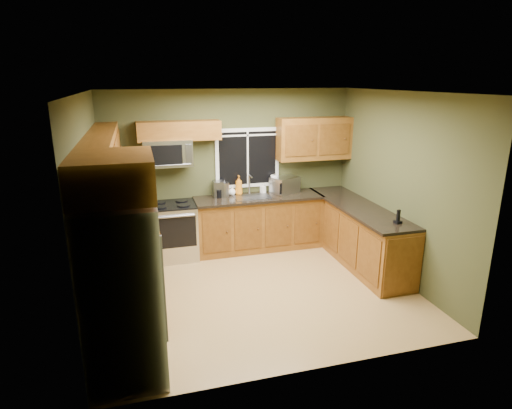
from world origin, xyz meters
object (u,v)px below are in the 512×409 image
soap_bottle_a (239,185)px  soap_bottle_c (232,191)px  refrigerator (124,290)px  microwave (168,153)px  toaster_oven (285,185)px  coffee_maker (218,190)px  soap_bottle_b (263,188)px  cordless_phone (398,219)px  range (173,231)px  paper_towel_roll (274,184)px  kettle (224,189)px

soap_bottle_a → soap_bottle_c: (-0.12, 0.00, -0.09)m
refrigerator → microwave: microwave is taller
toaster_oven → soap_bottle_c: bearing=173.8°
coffee_maker → soap_bottle_b: bearing=4.3°
microwave → soap_bottle_a: 1.33m
cordless_phone → soap_bottle_c: bearing=132.2°
soap_bottle_a → soap_bottle_c: soap_bottle_a is taller
refrigerator → toaster_oven: size_ratio=3.31×
range → paper_towel_roll: 1.92m
range → soap_bottle_c: bearing=12.4°
range → toaster_oven: 2.07m
kettle → soap_bottle_b: size_ratio=1.74×
coffee_maker → soap_bottle_c: bearing=13.5°
microwave → soap_bottle_c: bearing=5.1°
toaster_oven → paper_towel_roll: paper_towel_roll is taller
coffee_maker → cordless_phone: 2.93m
cordless_phone → refrigerator: bearing=-165.6°
range → toaster_oven: (1.97, 0.13, 0.61)m
microwave → soap_bottle_a: size_ratio=2.30×
coffee_maker → kettle: kettle is taller
microwave → toaster_oven: size_ratio=1.40×
microwave → cordless_phone: (2.93, -1.98, -0.73)m
soap_bottle_a → cordless_phone: 2.72m
toaster_oven → refrigerator: bearing=-132.5°
range → kettle: kettle is taller
microwave → soap_bottle_a: bearing=4.6°
kettle → soap_bottle_a: bearing=13.9°
soap_bottle_b → cordless_phone: 2.46m
refrigerator → soap_bottle_c: size_ratio=11.62×
toaster_oven → range: bearing=-176.2°
range → toaster_oven: size_ratio=1.73×
paper_towel_roll → cordless_phone: (1.13, -2.05, -0.09)m
refrigerator → soap_bottle_b: refrigerator is taller
refrigerator → coffee_maker: bearing=63.2°
microwave → paper_towel_roll: 1.91m
soap_bottle_a → kettle: bearing=-166.1°
toaster_oven → cordless_phone: bearing=-64.0°
refrigerator → toaster_oven: refrigerator is taller
toaster_oven → soap_bottle_a: size_ratio=1.64×
refrigerator → toaster_oven: 3.94m
microwave → kettle: 1.12m
soap_bottle_b → microwave: bearing=-176.6°
paper_towel_roll → range: bearing=-173.3°
soap_bottle_b → toaster_oven: bearing=-15.2°
soap_bottle_a → cordless_phone: soap_bottle_a is taller
cordless_phone → kettle: bearing=135.3°
refrigerator → soap_bottle_b: bearing=52.6°
microwave → soap_bottle_a: microwave is taller
microwave → kettle: bearing=1.8°
coffee_maker → soap_bottle_c: coffee_maker is taller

